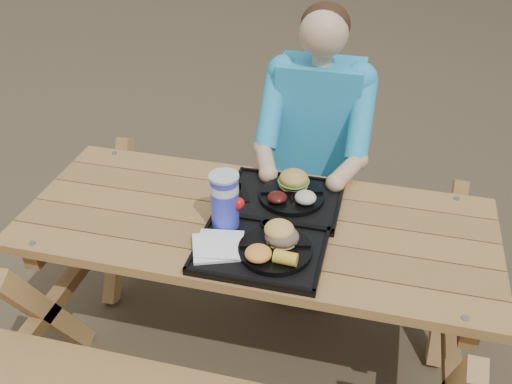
# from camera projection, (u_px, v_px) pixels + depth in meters

# --- Properties ---
(ground) EXTENTS (60.00, 60.00, 0.00)m
(ground) POSITION_uv_depth(u_px,v_px,m) (256.00, 352.00, 2.60)
(ground) COLOR #999999
(ground) RESTS_ON ground
(picnic_table) EXTENTS (1.80, 1.49, 0.75)m
(picnic_table) POSITION_uv_depth(u_px,v_px,m) (256.00, 292.00, 2.39)
(picnic_table) COLOR #999999
(picnic_table) RESTS_ON ground
(tray_near) EXTENTS (0.45, 0.35, 0.02)m
(tray_near) POSITION_uv_depth(u_px,v_px,m) (260.00, 251.00, 2.01)
(tray_near) COLOR black
(tray_near) RESTS_ON picnic_table
(tray_far) EXTENTS (0.45, 0.35, 0.02)m
(tray_far) POSITION_uv_depth(u_px,v_px,m) (284.00, 201.00, 2.27)
(tray_far) COLOR black
(tray_far) RESTS_ON picnic_table
(plate_near) EXTENTS (0.26, 0.26, 0.02)m
(plate_near) POSITION_uv_depth(u_px,v_px,m) (275.00, 250.00, 1.98)
(plate_near) COLOR black
(plate_near) RESTS_ON tray_near
(plate_far) EXTENTS (0.26, 0.26, 0.02)m
(plate_far) POSITION_uv_depth(u_px,v_px,m) (292.00, 196.00, 2.26)
(plate_far) COLOR black
(plate_far) RESTS_ON tray_far
(napkin_stack) EXTENTS (0.21, 0.21, 0.02)m
(napkin_stack) POSITION_uv_depth(u_px,v_px,m) (216.00, 246.00, 2.00)
(napkin_stack) COLOR white
(napkin_stack) RESTS_ON tray_near
(soda_cup) EXTENTS (0.10, 0.10, 0.21)m
(soda_cup) POSITION_uv_depth(u_px,v_px,m) (225.00, 202.00, 2.06)
(soda_cup) COLOR #1D28DA
(soda_cup) RESTS_ON tray_near
(condiment_bbq) EXTENTS (0.05, 0.05, 0.03)m
(condiment_bbq) POSITION_uv_depth(u_px,v_px,m) (267.00, 226.00, 2.09)
(condiment_bbq) COLOR black
(condiment_bbq) RESTS_ON tray_near
(condiment_mustard) EXTENTS (0.06, 0.06, 0.03)m
(condiment_mustard) POSITION_uv_depth(u_px,v_px,m) (282.00, 225.00, 2.09)
(condiment_mustard) COLOR gold
(condiment_mustard) RESTS_ON tray_near
(sandwich) EXTENTS (0.11, 0.11, 0.12)m
(sandwich) POSITION_uv_depth(u_px,v_px,m) (282.00, 228.00, 1.97)
(sandwich) COLOR #E9B452
(sandwich) RESTS_ON plate_near
(mac_cheese) EXTENTS (0.09, 0.09, 0.05)m
(mac_cheese) POSITION_uv_depth(u_px,v_px,m) (258.00, 253.00, 1.92)
(mac_cheese) COLOR #FFA843
(mac_cheese) RESTS_ON plate_near
(corn_cob) EXTENTS (0.08, 0.08, 0.05)m
(corn_cob) POSITION_uv_depth(u_px,v_px,m) (285.00, 258.00, 1.90)
(corn_cob) COLOR yellow
(corn_cob) RESTS_ON plate_near
(cutlery_far) EXTENTS (0.08, 0.14, 0.01)m
(cutlery_far) POSITION_uv_depth(u_px,v_px,m) (244.00, 192.00, 2.29)
(cutlery_far) COLOR black
(cutlery_far) RESTS_ON tray_far
(burger) EXTENTS (0.12, 0.12, 0.11)m
(burger) POSITION_uv_depth(u_px,v_px,m) (294.00, 175.00, 2.27)
(burger) COLOR gold
(burger) RESTS_ON plate_far
(baked_beans) EXTENTS (0.08, 0.08, 0.04)m
(baked_beans) POSITION_uv_depth(u_px,v_px,m) (277.00, 197.00, 2.20)
(baked_beans) COLOR #440F0D
(baked_beans) RESTS_ON plate_far
(potato_salad) EXTENTS (0.08, 0.08, 0.05)m
(potato_salad) POSITION_uv_depth(u_px,v_px,m) (305.00, 198.00, 2.19)
(potato_salad) COLOR beige
(potato_salad) RESTS_ON plate_far
(diner) EXTENTS (0.48, 0.84, 1.28)m
(diner) POSITION_uv_depth(u_px,v_px,m) (315.00, 160.00, 2.76)
(diner) COLOR teal
(diner) RESTS_ON ground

